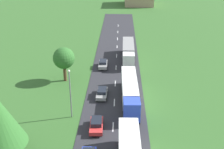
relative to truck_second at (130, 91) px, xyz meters
The scene contains 9 objects.
road 5.77m from the truck_second, 118.13° to the right, with size 10.00×140.00×0.06m, color #2B2B30.
lane_marking_centre 10.53m from the truck_second, 104.25° to the right, with size 0.16×118.85×0.01m.
truck_second is the anchor object (origin of this frame).
truck_third 18.92m from the truck_second, 89.69° to the left, with size 2.57×12.80×3.54m.
car_third 9.50m from the truck_second, 121.21° to the right, with size 1.96×4.19×1.48m.
car_fourth 5.12m from the truck_second, 161.65° to the left, with size 1.87×4.32×1.37m.
car_fifth 15.39m from the truck_second, 110.25° to the left, with size 1.86×4.20×1.51m.
lamppost_second 10.44m from the truck_second, 151.05° to the right, with size 0.36×0.36×7.86m.
tree_maple 14.72m from the truck_second, 147.20° to the left, with size 4.07×4.07×6.67m.
Camera 1 is at (0.98, -13.17, 24.29)m, focal length 46.64 mm.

